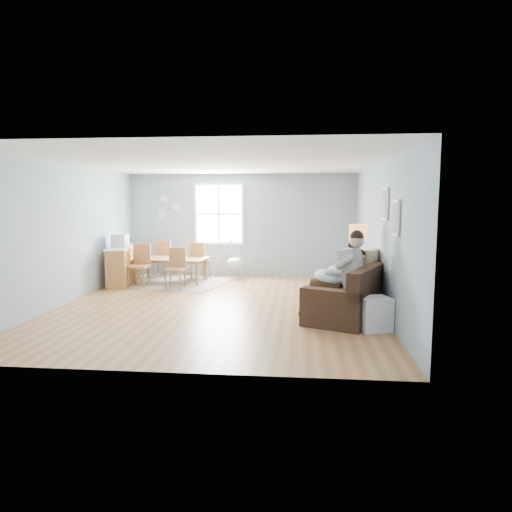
# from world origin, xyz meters

# --- Properties ---
(room) EXTENTS (8.40, 9.40, 3.90)m
(room) POSITION_xyz_m (0.00, 0.00, 2.42)
(room) COLOR olive
(window) EXTENTS (1.32, 0.08, 1.62)m
(window) POSITION_xyz_m (-0.60, 3.46, 1.65)
(window) COLOR white
(window) RESTS_ON room
(pictures) EXTENTS (0.05, 1.34, 0.74)m
(pictures) POSITION_xyz_m (2.97, -1.05, 1.85)
(pictures) COLOR white
(pictures) RESTS_ON room
(wall_plates) EXTENTS (0.67, 0.02, 0.66)m
(wall_plates) POSITION_xyz_m (-2.00, 3.47, 1.83)
(wall_plates) COLOR #93A4B1
(wall_plates) RESTS_ON room
(sofa) EXTENTS (1.81, 2.48, 0.92)m
(sofa) POSITION_xyz_m (2.51, -0.55, 0.33)
(sofa) COLOR black
(sofa) RESTS_ON room
(green_throw) EXTENTS (1.27, 1.17, 0.04)m
(green_throw) POSITION_xyz_m (2.74, 0.18, 0.58)
(green_throw) COLOR #166024
(green_throw) RESTS_ON sofa
(beige_pillow) EXTENTS (0.41, 0.56, 0.56)m
(beige_pillow) POSITION_xyz_m (2.88, -0.10, 0.84)
(beige_pillow) COLOR tan
(beige_pillow) RESTS_ON sofa
(father) EXTENTS (1.16, 0.78, 1.52)m
(father) POSITION_xyz_m (2.25, -0.79, 0.81)
(father) COLOR gray
(father) RESTS_ON sofa
(nursing_pillow) EXTENTS (0.75, 0.74, 0.24)m
(nursing_pillow) POSITION_xyz_m (2.09, -0.72, 0.71)
(nursing_pillow) COLOR silver
(nursing_pillow) RESTS_ON father
(infant) EXTENTS (0.21, 0.41, 0.15)m
(infant) POSITION_xyz_m (2.10, -0.68, 0.81)
(infant) COLOR white
(infant) RESTS_ON nursing_pillow
(toddler) EXTENTS (0.61, 0.48, 0.91)m
(toddler) POSITION_xyz_m (2.52, -0.32, 0.78)
(toddler) COLOR silver
(toddler) RESTS_ON sofa
(floor_lamp) EXTENTS (0.32, 0.32, 1.57)m
(floor_lamp) POSITION_xyz_m (2.60, -0.10, 1.30)
(floor_lamp) COLOR black
(floor_lamp) RESTS_ON room
(storage_cube) EXTENTS (0.58, 0.54, 0.52)m
(storage_cube) POSITION_xyz_m (2.69, -1.48, 0.26)
(storage_cube) COLOR white
(storage_cube) RESTS_ON room
(rug) EXTENTS (2.89, 2.39, 0.01)m
(rug) POSITION_xyz_m (-1.60, 2.30, 0.01)
(rug) COLOR gray
(rug) RESTS_ON room
(dining_table) EXTENTS (1.79, 1.09, 0.61)m
(dining_table) POSITION_xyz_m (-1.60, 2.30, 0.30)
(dining_table) COLOR olive
(dining_table) RESTS_ON rug
(chair_sw) EXTENTS (0.48, 0.48, 1.00)m
(chair_sw) POSITION_xyz_m (-2.18, 1.76, 0.58)
(chair_sw) COLOR olive
(chair_sw) RESTS_ON rug
(chair_se) EXTENTS (0.44, 0.44, 0.92)m
(chair_se) POSITION_xyz_m (-1.27, 1.59, 0.52)
(chair_se) COLOR olive
(chair_se) RESTS_ON rug
(chair_nw) EXTENTS (0.52, 0.52, 0.97)m
(chair_nw) POSITION_xyz_m (-1.94, 3.00, 0.55)
(chair_nw) COLOR olive
(chair_nw) RESTS_ON rug
(chair_ne) EXTENTS (0.50, 0.50, 0.95)m
(chair_ne) POSITION_xyz_m (-1.03, 2.83, 0.54)
(chair_ne) COLOR olive
(chair_ne) RESTS_ON rug
(counter) EXTENTS (0.69, 1.67, 0.91)m
(counter) POSITION_xyz_m (-2.70, 2.04, 0.46)
(counter) COLOR olive
(counter) RESTS_ON room
(monitor) EXTENTS (0.34, 0.32, 0.31)m
(monitor) POSITION_xyz_m (-2.65, 1.74, 1.07)
(monitor) COLOR silver
(monitor) RESTS_ON counter
(baby_swing) EXTENTS (1.21, 1.22, 0.98)m
(baby_swing) POSITION_xyz_m (-0.13, 3.05, 0.44)
(baby_swing) COLOR silver
(baby_swing) RESTS_ON room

